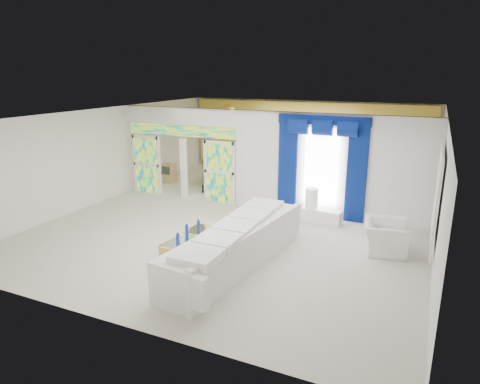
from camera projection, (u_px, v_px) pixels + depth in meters
The scene contains 22 objects.
floor at pixel (248, 217), 12.54m from camera, with size 12.00×12.00×0.00m, color #B7AF9E.
dividing_wall at pixel (331, 167), 12.15m from camera, with size 5.70×0.18×3.00m, color white.
dividing_header at pixel (180, 116), 13.81m from camera, with size 4.30×0.18×0.55m, color white.
stained_panel_left at pixel (147, 164), 14.85m from camera, with size 0.95×0.04×2.00m, color #994C3F.
stained_panel_right at pixel (220, 172), 13.71m from camera, with size 0.95×0.04×2.00m, color #994C3F.
stained_transom at pixel (180, 131), 13.94m from camera, with size 4.00×0.05×0.35m, color #994C3F.
window_pane at pixel (321, 168), 12.17m from camera, with size 1.00×0.02×2.30m, color white.
blue_drape_left at pixel (288, 167), 12.56m from camera, with size 0.55×0.10×2.80m, color #030743.
blue_drape_right at pixel (357, 174), 11.76m from camera, with size 0.55×0.10×2.80m, color #030743.
blue_pelmet at pixel (324, 120), 11.77m from camera, with size 2.60×0.12×0.25m, color #030743.
wall_mirror at pixel (438, 194), 9.27m from camera, with size 0.04×2.70×1.90m, color white.
gold_curtains at pixel (306, 138), 17.29m from camera, with size 9.70×0.12×2.90m, color gold.
white_sofa at pixel (237, 248), 9.26m from camera, with size 0.96×4.47×0.85m, color white.
coffee_table at pixel (191, 243), 10.13m from camera, with size 0.54×1.62×0.36m, color gold.
console_table at pixel (321, 216), 12.04m from camera, with size 1.13×0.36×0.38m, color white.
table_lamp at pixel (312, 198), 12.03m from camera, with size 0.36×0.36×0.58m, color white.
armchair at pixel (385, 237), 10.05m from camera, with size 1.12×0.98×0.73m, color white.
grand_piano at pixel (234, 169), 16.25m from camera, with size 1.57×2.06×1.04m, color black.
piano_bench at pixel (215, 189), 14.95m from camera, with size 0.84×0.33×0.28m, color black.
tv_console at pixel (168, 173), 16.39m from camera, with size 0.50×0.45×0.72m, color tan.
chandelier at pixel (228, 113), 15.71m from camera, with size 0.60×0.60×0.60m, color gold.
decanters at pixel (185, 234), 9.90m from camera, with size 0.21×1.22×0.27m.
Camera 1 is at (4.71, -10.89, 4.12)m, focal length 31.91 mm.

